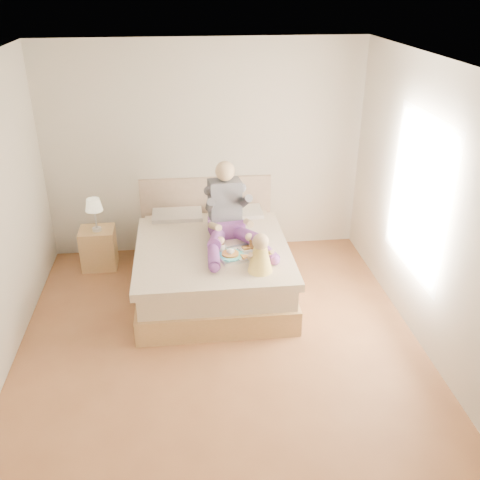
{
  "coord_description": "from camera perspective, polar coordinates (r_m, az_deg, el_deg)",
  "views": [
    {
      "loc": [
        -0.29,
        -4.42,
        3.33
      ],
      "look_at": [
        0.3,
        0.77,
        0.73
      ],
      "focal_mm": 40.0,
      "sensor_mm": 36.0,
      "label": 1
    }
  ],
  "objects": [
    {
      "name": "bed",
      "position": [
        6.28,
        -3.04,
        -2.27
      ],
      "size": [
        1.7,
        2.18,
        1.0
      ],
      "color": "#A17D4B",
      "rests_on": "ground"
    },
    {
      "name": "baby",
      "position": [
        5.41,
        2.15,
        -1.69
      ],
      "size": [
        0.28,
        0.38,
        0.42
      ],
      "rotation": [
        0.0,
        0.0,
        0.14
      ],
      "color": "#F5D24D",
      "rests_on": "bed"
    },
    {
      "name": "room",
      "position": [
        4.8,
        -1.56,
        4.13
      ],
      "size": [
        4.02,
        4.22,
        2.71
      ],
      "color": "brown",
      "rests_on": "ground"
    },
    {
      "name": "tray",
      "position": [
        5.77,
        -0.17,
        -1.34
      ],
      "size": [
        0.55,
        0.48,
        0.13
      ],
      "rotation": [
        0.0,
        0.0,
        0.29
      ],
      "color": "silver",
      "rests_on": "bed"
    },
    {
      "name": "lamp",
      "position": [
        6.66,
        -15.32,
        3.45
      ],
      "size": [
        0.2,
        0.2,
        0.42
      ],
      "color": "silver",
      "rests_on": "nightstand"
    },
    {
      "name": "nightstand",
      "position": [
        6.93,
        -14.84,
        -0.83
      ],
      "size": [
        0.43,
        0.38,
        0.52
      ],
      "rotation": [
        0.0,
        0.0,
        0.02
      ],
      "color": "#A17D4B",
      "rests_on": "ground"
    },
    {
      "name": "adult",
      "position": [
        6.03,
        -1.2,
        2.38
      ],
      "size": [
        0.76,
        1.13,
        0.9
      ],
      "rotation": [
        0.0,
        0.0,
        0.14
      ],
      "color": "#6A3484",
      "rests_on": "bed"
    }
  ]
}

